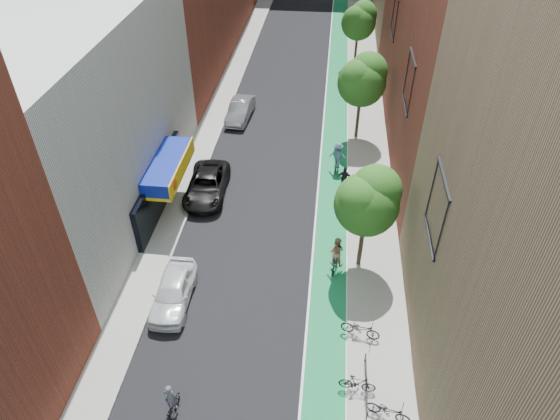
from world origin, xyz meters
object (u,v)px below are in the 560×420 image
(parked_car_white, at_px, (173,291))
(parked_car_black, at_px, (207,185))
(parked_car_silver, at_px, (240,110))
(cyclist_lane_near, at_px, (336,255))
(cyclist_lane_far, at_px, (338,157))
(cyclist_lane_mid, at_px, (344,184))
(cyclist_lead, at_px, (172,405))

(parked_car_white, height_order, parked_car_black, parked_car_white)
(parked_car_silver, bearing_deg, cyclist_lane_near, -59.49)
(parked_car_black, xyz_separation_m, cyclist_lane_far, (8.50, 3.81, 0.28))
(parked_car_silver, bearing_deg, cyclist_lane_mid, -43.72)
(parked_car_silver, height_order, cyclist_lane_mid, cyclist_lane_mid)
(cyclist_lane_far, bearing_deg, cyclist_lead, 82.91)
(cyclist_lead, distance_m, cyclist_lane_mid, 17.81)
(parked_car_white, height_order, parked_car_silver, parked_car_white)
(parked_car_white, distance_m, cyclist_lane_mid, 13.46)
(parked_car_black, relative_size, cyclist_lane_mid, 2.59)
(parked_car_silver, bearing_deg, cyclist_lane_far, -35.44)
(parked_car_white, relative_size, parked_car_black, 0.83)
(cyclist_lane_near, bearing_deg, cyclist_lane_mid, -81.44)
(parked_car_white, distance_m, parked_car_black, 9.30)
(parked_car_black, height_order, cyclist_lane_far, cyclist_lane_far)
(cyclist_lead, xyz_separation_m, cyclist_lane_far, (6.56, 19.16, 0.39))
(parked_car_silver, xyz_separation_m, cyclist_lane_far, (8.07, -6.69, 0.27))
(cyclist_lane_mid, bearing_deg, cyclist_lane_far, -66.82)
(parked_car_black, xyz_separation_m, cyclist_lead, (1.93, -15.35, -0.11))
(parked_car_black, bearing_deg, cyclist_lane_near, -37.33)
(parked_car_silver, relative_size, cyclist_lane_far, 2.11)
(parked_car_white, distance_m, parked_car_silver, 19.80)
(parked_car_black, bearing_deg, parked_car_white, -90.35)
(parked_car_black, relative_size, cyclist_lane_near, 2.44)
(parked_car_white, xyz_separation_m, cyclist_lane_mid, (8.67, 10.30, 0.06))
(parked_car_black, height_order, cyclist_lead, cyclist_lead)
(parked_car_silver, xyz_separation_m, cyclist_lane_near, (8.15, -16.50, 0.24))
(parked_car_black, xyz_separation_m, cyclist_lane_mid, (8.99, 1.00, 0.08))
(cyclist_lane_near, bearing_deg, cyclist_lead, 66.54)
(cyclist_lead, bearing_deg, cyclist_lane_far, -103.30)
(parked_car_black, distance_m, cyclist_lane_mid, 9.05)
(parked_car_silver, bearing_deg, parked_car_white, -86.07)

